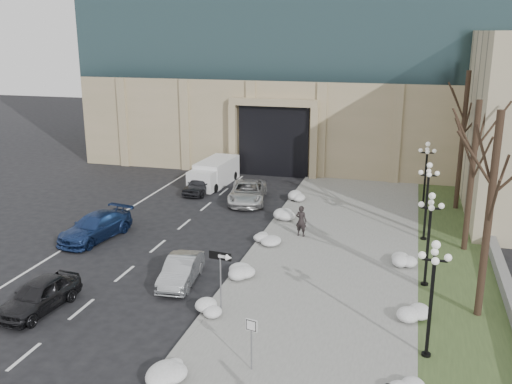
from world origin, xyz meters
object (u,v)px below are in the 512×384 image
(car_a, at_px, (39,295))
(lamppost_b, at_px, (429,227))
(car_c, at_px, (95,227))
(lamppost_c, at_px, (427,191))
(car_e, at_px, (200,184))
(one_way_sign, at_px, (224,264))
(car_b, at_px, (181,270))
(car_d, at_px, (248,192))
(lamppost_a, at_px, (433,284))
(box_truck, at_px, (214,173))
(keep_sign, at_px, (251,334))
(lamppost_d, at_px, (426,166))
(pedestrian, at_px, (301,221))

(car_a, bearing_deg, lamppost_b, 29.13)
(car_c, xyz_separation_m, lamppost_c, (18.87, 4.83, 2.32))
(car_e, bearing_deg, one_way_sign, -63.16)
(car_b, height_order, car_d, car_d)
(car_a, height_order, lamppost_a, lamppost_a)
(lamppost_a, height_order, lamppost_c, same)
(box_truck, bearing_deg, lamppost_b, -40.02)
(lamppost_a, bearing_deg, car_d, 124.45)
(keep_sign, bearing_deg, box_truck, 124.98)
(box_truck, height_order, lamppost_d, lamppost_d)
(car_e, distance_m, lamppost_b, 20.90)
(car_b, height_order, lamppost_b, lamppost_b)
(lamppost_d, bearing_deg, lamppost_a, -90.00)
(car_b, height_order, car_e, car_e)
(car_e, distance_m, lamppost_d, 16.59)
(lamppost_b, distance_m, lamppost_d, 13.00)
(car_e, height_order, lamppost_d, lamppost_d)
(pedestrian, relative_size, lamppost_b, 0.40)
(car_b, bearing_deg, car_e, 101.17)
(car_e, relative_size, lamppost_a, 0.84)
(car_b, xyz_separation_m, lamppost_d, (11.56, 15.75, 2.41))
(lamppost_b, bearing_deg, one_way_sign, -147.91)
(car_b, height_order, lamppost_c, lamppost_c)
(car_c, bearing_deg, keep_sign, -29.92)
(car_c, height_order, lamppost_a, lamppost_a)
(car_a, xyz_separation_m, lamppost_c, (16.51, 13.55, 2.35))
(car_d, bearing_deg, car_e, 151.52)
(box_truck, height_order, one_way_sign, one_way_sign)
(lamppost_b, height_order, lamppost_c, same)
(box_truck, bearing_deg, car_d, -41.74)
(car_a, relative_size, lamppost_c, 0.89)
(keep_sign, height_order, lamppost_d, lamppost_d)
(car_a, relative_size, box_truck, 0.69)
(car_b, height_order, box_truck, box_truck)
(pedestrian, height_order, lamppost_c, lamppost_c)
(car_d, bearing_deg, lamppost_a, -66.02)
(car_d, distance_m, lamppost_a, 21.78)
(car_e, height_order, keep_sign, keep_sign)
(pedestrian, bearing_deg, one_way_sign, 94.73)
(car_d, height_order, lamppost_c, lamppost_c)
(car_b, relative_size, pedestrian, 2.14)
(lamppost_c, bearing_deg, car_e, 159.28)
(car_b, xyz_separation_m, keep_sign, (5.41, -6.42, 0.90))
(car_a, height_order, lamppost_d, lamppost_d)
(keep_sign, distance_m, lamppost_a, 6.87)
(car_b, xyz_separation_m, car_e, (-4.86, 15.46, 0.02))
(car_e, distance_m, keep_sign, 24.19)
(keep_sign, bearing_deg, car_e, 127.80)
(car_d, distance_m, box_truck, 5.62)
(one_way_sign, xyz_separation_m, lamppost_b, (8.46, 5.30, 0.66))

